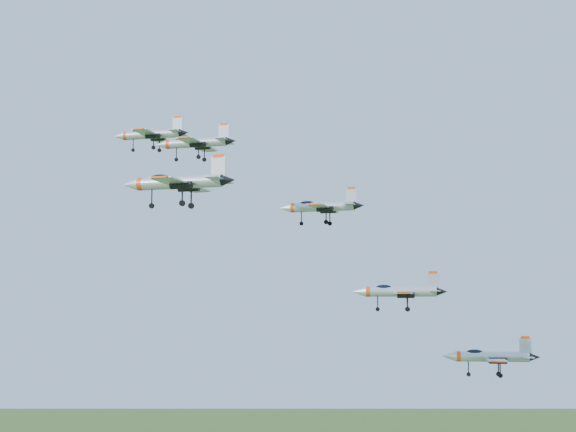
{
  "coord_description": "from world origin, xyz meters",
  "views": [
    {
      "loc": [
        7.6,
        -104.23,
        130.83
      ],
      "look_at": [
        -0.68,
        -2.85,
        141.94
      ],
      "focal_mm": 50.0,
      "sensor_mm": 36.0,
      "label": 1
    }
  ],
  "objects": [
    {
      "name": "jet_lead",
      "position": [
        -22.2,
        9.69,
        155.6
      ],
      "size": [
        11.99,
        10.04,
        3.21
      ],
      "rotation": [
        0.0,
        0.0,
        -0.17
      ],
      "color": "#B6BDC4"
    },
    {
      "name": "jet_left_high",
      "position": [
        -13.1,
        -2.36,
        151.76
      ],
      "size": [
        11.34,
        9.52,
        3.04
      ],
      "rotation": [
        0.0,
        0.0,
        -0.19
      ],
      "color": "#B6BDC4"
    },
    {
      "name": "jet_right_high",
      "position": [
        -11.33,
        -20.3,
        143.79
      ],
      "size": [
        13.18,
        11.09,
        3.54
      ],
      "rotation": [
        0.0,
        0.0,
        -0.2
      ],
      "color": "#B6BDC4"
    },
    {
      "name": "jet_left_low",
      "position": [
        2.9,
        8.88,
        144.52
      ],
      "size": [
        12.52,
        10.54,
        3.37
      ],
      "rotation": [
        0.0,
        0.0,
        -0.21
      ],
      "color": "#B6BDC4"
    },
    {
      "name": "jet_right_low",
      "position": [
        12.46,
        -15.35,
        132.13
      ],
      "size": [
        10.44,
        8.6,
        2.79
      ],
      "rotation": [
        0.0,
        0.0,
        -0.04
      ],
      "color": "#B6BDC4"
    },
    {
      "name": "jet_trail",
      "position": [
        25.08,
        2.63,
        123.99
      ],
      "size": [
        12.53,
        10.37,
        3.35
      ],
      "rotation": [
        0.0,
        0.0,
        -0.07
      ],
      "color": "#B6BDC4"
    }
  ]
}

